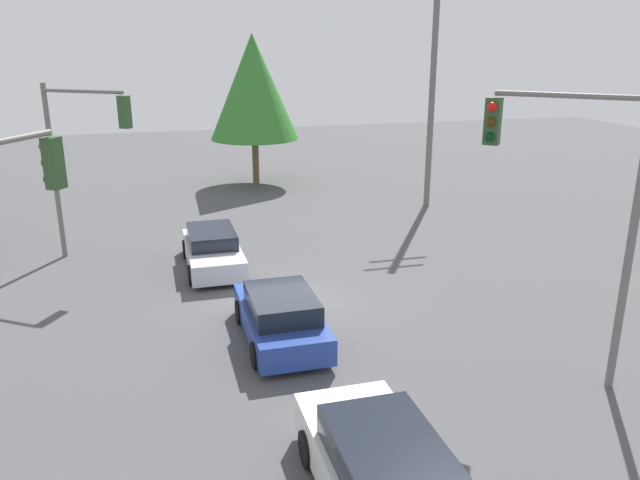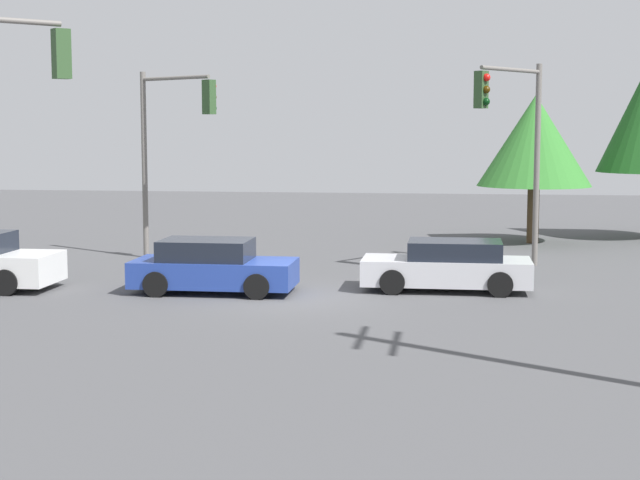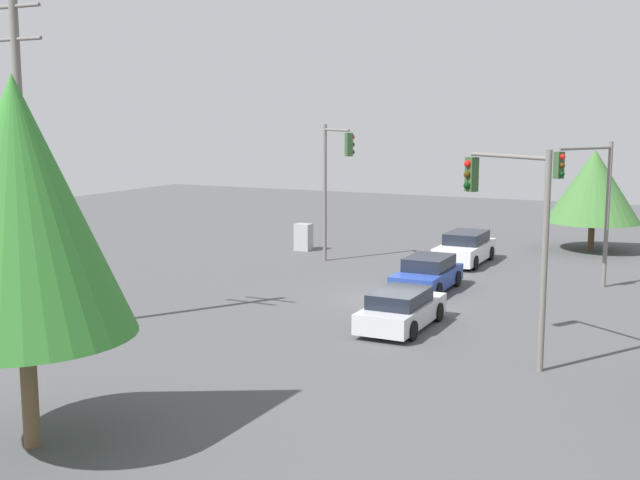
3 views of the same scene
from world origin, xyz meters
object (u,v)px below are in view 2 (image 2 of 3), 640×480
Objects in this scene: sedan_blue at (212,267)px; sedan_silver at (448,266)px; traffic_signal_main at (170,132)px; traffic_signal_cross at (516,129)px.

sedan_silver is (-1.12, 6.11, -0.02)m from sedan_blue.
traffic_signal_main is at bearing -154.42° from sedan_blue.
traffic_signal_main is at bearing -58.68° from traffic_signal_cross.
traffic_signal_cross is (0.63, 10.82, 0.09)m from traffic_signal_main.
traffic_signal_cross is (-5.19, 8.03, 3.57)m from sedan_blue.
traffic_signal_main reaches higher than sedan_blue.
sedan_blue is 0.69× the size of traffic_signal_main.
sedan_silver is at bearing 3.84° from traffic_signal_main.
sedan_blue is at bearing 100.37° from sedan_silver.
sedan_blue is 0.68× the size of traffic_signal_cross.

